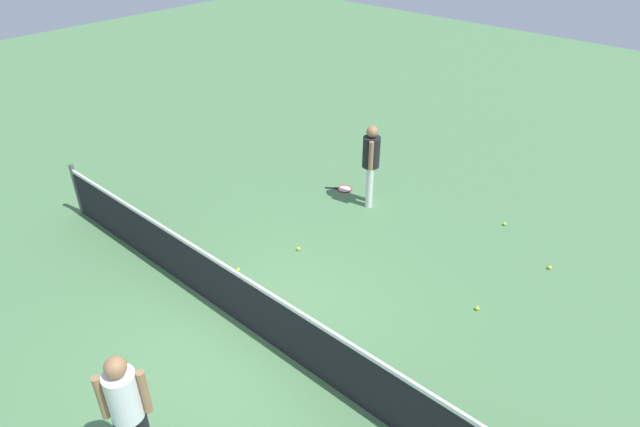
{
  "coord_description": "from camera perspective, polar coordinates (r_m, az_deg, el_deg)",
  "views": [
    {
      "loc": [
        -4.73,
        3.81,
        5.76
      ],
      "look_at": [
        0.48,
        -2.04,
        0.9
      ],
      "focal_mm": 30.84,
      "sensor_mm": 36.0,
      "label": 1
    }
  ],
  "objects": [
    {
      "name": "tennis_ball_midcourt",
      "position": [
        11.12,
        18.61,
        -1.02
      ],
      "size": [
        0.07,
        0.07,
        0.07
      ],
      "primitive_type": "sphere",
      "color": "#C6E033",
      "rests_on": "ground_plane"
    },
    {
      "name": "player_far_side",
      "position": [
        6.43,
        -19.48,
        -18.3
      ],
      "size": [
        0.48,
        0.48,
        1.7
      ],
      "color": "black",
      "rests_on": "ground_plane"
    },
    {
      "name": "tennis_ball_by_net",
      "position": [
        10.21,
        22.72,
        -5.19
      ],
      "size": [
        0.07,
        0.07,
        0.07
      ],
      "primitive_type": "sphere",
      "color": "#C6E033",
      "rests_on": "ground_plane"
    },
    {
      "name": "ground_plane",
      "position": [
        8.37,
        -6.98,
        -11.98
      ],
      "size": [
        40.0,
        40.0,
        0.0
      ],
      "primitive_type": "plane",
      "color": "#4C7A4C"
    },
    {
      "name": "tennis_ball_baseline",
      "position": [
        9.47,
        -8.5,
        -5.8
      ],
      "size": [
        0.07,
        0.07,
        0.07
      ],
      "primitive_type": "sphere",
      "color": "#C6E033",
      "rests_on": "ground_plane"
    },
    {
      "name": "tennis_racket_near_player",
      "position": [
        11.77,
        2.45,
        2.58
      ],
      "size": [
        0.58,
        0.47,
        0.03
      ],
      "color": "red",
      "rests_on": "ground_plane"
    },
    {
      "name": "player_near_side",
      "position": [
        10.82,
        5.3,
        5.65
      ],
      "size": [
        0.47,
        0.48,
        1.7
      ],
      "color": "white",
      "rests_on": "ground_plane"
    },
    {
      "name": "tennis_ball_stray_right",
      "position": [
        7.45,
        14.88,
        -19.94
      ],
      "size": [
        0.07,
        0.07,
        0.07
      ],
      "primitive_type": "sphere",
      "color": "#C6E033",
      "rests_on": "ground_plane"
    },
    {
      "name": "tennis_ball_near_player",
      "position": [
        8.96,
        16.0,
        -9.44
      ],
      "size": [
        0.07,
        0.07,
        0.07
      ],
      "primitive_type": "sphere",
      "color": "#C6E033",
      "rests_on": "ground_plane"
    },
    {
      "name": "court_net",
      "position": [
        8.03,
        -7.22,
        -9.4
      ],
      "size": [
        10.09,
        0.09,
        1.07
      ],
      "color": "#4C4C51",
      "rests_on": "ground_plane"
    },
    {
      "name": "tennis_ball_stray_left",
      "position": [
        9.87,
        -2.26,
        -3.69
      ],
      "size": [
        0.07,
        0.07,
        0.07
      ],
      "primitive_type": "sphere",
      "color": "#C6E033",
      "rests_on": "ground_plane"
    }
  ]
}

